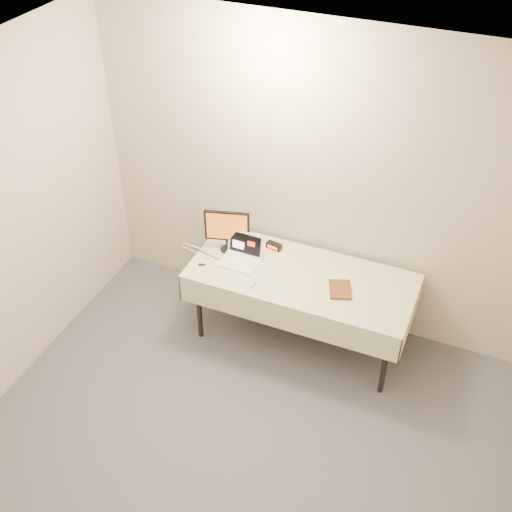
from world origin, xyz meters
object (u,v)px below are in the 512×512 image
at_px(table, 301,281).
at_px(monitor, 227,228).
at_px(laptop, 242,255).
at_px(book, 330,279).

bearing_deg(table, monitor, 173.74).
xyz_separation_m(laptop, monitor, (-0.17, 0.08, 0.18)).
bearing_deg(book, laptop, 153.55).
bearing_deg(table, book, -18.91).
distance_m(laptop, book, 0.81).
xyz_separation_m(table, monitor, (-0.71, 0.08, 0.29)).
relative_size(table, laptop, 5.69).
height_order(monitor, book, monitor).
bearing_deg(laptop, monitor, 155.65).
distance_m(monitor, book, 0.99).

